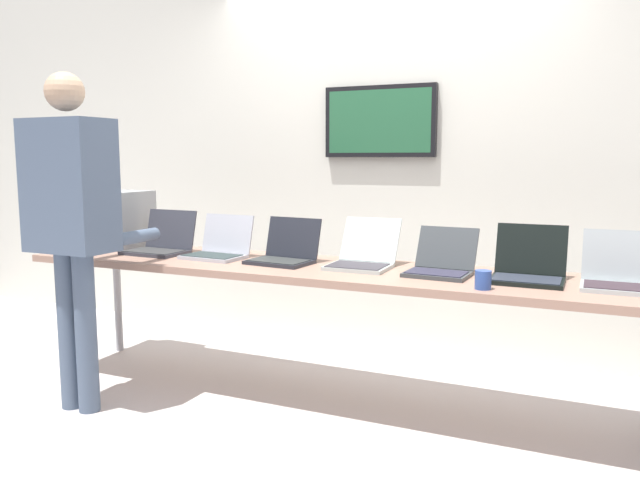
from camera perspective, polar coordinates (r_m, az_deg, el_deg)
ground at (r=3.56m, az=0.00°, el=-14.76°), size 8.00×8.00×0.04m
back_wall at (r=4.35m, az=6.11°, el=8.25°), size 8.00×0.11×2.77m
workbench at (r=3.35m, az=0.00°, el=-3.17°), size 3.48×0.70×0.75m
equipment_box at (r=4.26m, az=-18.12°, el=1.85°), size 0.36×0.36×0.36m
laptop_station_0 at (r=3.92m, az=-14.40°, el=-0.30°), size 0.38×0.32×0.26m
laptop_station_1 at (r=3.67m, az=-9.28°, el=-0.71°), size 0.36×0.31×0.24m
laptop_station_2 at (r=3.45m, az=-3.28°, el=-1.15°), size 0.37×0.33×0.24m
laptop_station_3 at (r=3.32m, az=3.96°, el=-1.50°), size 0.32×0.40×0.25m
laptop_station_4 at (r=3.16m, az=11.05°, el=-2.16°), size 0.33×0.34×0.22m
laptop_station_5 at (r=3.10m, az=18.60°, el=-2.48°), size 0.33×0.32×0.26m
laptop_station_6 at (r=3.08m, az=26.37°, el=-2.97°), size 0.38×0.28×0.25m
person at (r=3.44m, az=-21.82°, el=2.63°), size 0.44×0.59×1.76m
coffee_mug at (r=2.85m, az=14.75°, el=-3.56°), size 0.07×0.07×0.08m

